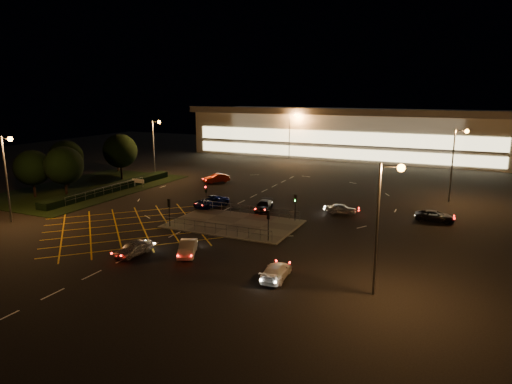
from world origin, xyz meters
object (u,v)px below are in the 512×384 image
at_px(signal_sw, 169,207).
at_px(car_near_silver, 134,248).
at_px(signal_ne, 295,202).
at_px(car_left_blue, 211,202).
at_px(car_right_silver, 341,209).
at_px(car_east_grey, 435,216).
at_px(signal_se, 268,219).
at_px(car_approach_white, 276,271).
at_px(car_far_dkgrey, 264,206).
at_px(signal_nw, 206,193).
at_px(car_circ_red, 216,178).
at_px(car_queue_white, 188,248).

height_order(signal_sw, car_near_silver, signal_sw).
bearing_deg(signal_ne, car_left_blue, 171.35).
xyz_separation_m(car_left_blue, car_right_silver, (16.50, 3.84, -0.09)).
relative_size(car_near_silver, car_east_grey, 0.89).
bearing_deg(signal_se, signal_sw, 0.00).
relative_size(signal_se, car_east_grey, 0.71).
height_order(car_east_grey, car_approach_white, car_approach_white).
height_order(car_far_dkgrey, car_right_silver, car_far_dkgrey).
bearing_deg(car_near_silver, car_far_dkgrey, 83.91).
distance_m(signal_nw, car_approach_white, 23.09).
xyz_separation_m(signal_ne, car_approach_white, (4.23, -16.33, -1.73)).
distance_m(signal_sw, car_far_dkgrey, 12.98).
bearing_deg(car_circ_red, car_queue_white, -28.51).
height_order(signal_se, signal_nw, same).
xyz_separation_m(car_far_dkgrey, car_right_silver, (9.38, 2.73, -0.02)).
distance_m(signal_se, car_approach_white, 9.51).
bearing_deg(car_near_silver, signal_sw, 110.52).
relative_size(signal_ne, car_approach_white, 0.72).
bearing_deg(signal_se, car_far_dkgrey, -64.19).
bearing_deg(car_right_silver, signal_se, 152.06).
relative_size(signal_sw, car_queue_white, 0.77).
relative_size(signal_ne, car_queue_white, 0.77).
xyz_separation_m(car_queue_white, car_right_silver, (9.40, 20.37, -0.05)).
xyz_separation_m(signal_sw, car_near_silver, (2.11, -8.75, -1.69)).
relative_size(car_far_dkgrey, car_east_grey, 0.99).
bearing_deg(car_east_grey, car_approach_white, 151.29).
bearing_deg(car_queue_white, car_left_blue, 87.81).
bearing_deg(car_near_silver, signal_se, 48.46).
relative_size(car_queue_white, car_circ_red, 0.92).
bearing_deg(signal_sw, signal_ne, -146.35).
relative_size(car_right_silver, car_approach_white, 0.83).
distance_m(signal_nw, signal_ne, 12.00).
relative_size(signal_nw, car_far_dkgrey, 0.72).
distance_m(signal_ne, car_approach_white, 16.95).
xyz_separation_m(car_left_blue, car_approach_white, (16.67, -18.22, -0.07)).
distance_m(car_near_silver, car_left_blue, 18.80).
relative_size(car_near_silver, car_left_blue, 0.78).
relative_size(signal_ne, car_near_silver, 0.79).
bearing_deg(car_right_silver, car_east_grey, -94.97).
relative_size(car_near_silver, car_circ_red, 0.90).
bearing_deg(car_approach_white, car_circ_red, -59.20).
bearing_deg(car_near_silver, signal_ne, 66.37).
bearing_deg(car_far_dkgrey, car_approach_white, -74.84).
bearing_deg(signal_se, car_queue_white, 51.22).
xyz_separation_m(car_near_silver, car_approach_white, (14.12, 0.41, -0.04)).
relative_size(signal_se, car_near_silver, 0.79).
bearing_deg(car_near_silver, signal_nw, 104.14).
bearing_deg(car_right_silver, car_queue_white, 143.77).
bearing_deg(car_queue_white, signal_se, 25.80).
height_order(signal_nw, car_far_dkgrey, signal_nw).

